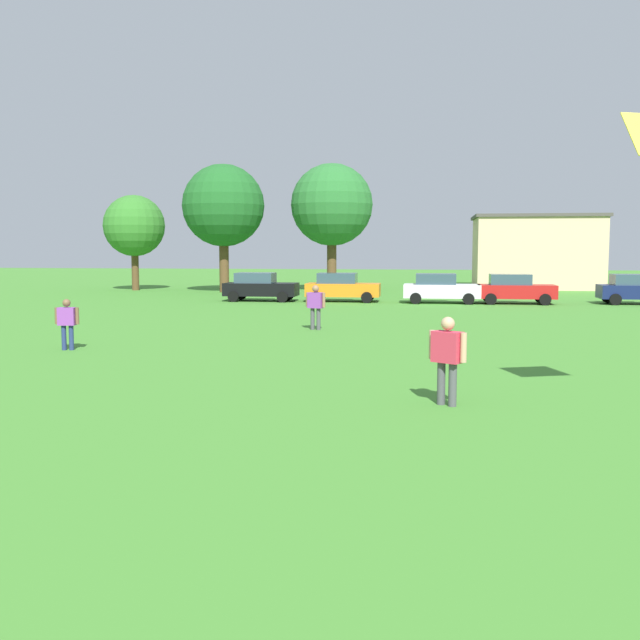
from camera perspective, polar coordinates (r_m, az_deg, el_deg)
name	(u,v)px	position (r m, az deg, el deg)	size (l,w,h in m)	color
ground_plane	(297,325)	(29.61, -1.81, -0.42)	(160.00, 160.00, 0.00)	#42842D
adult_bystander	(447,353)	(14.64, 9.93, -2.56)	(0.73, 0.59, 1.77)	#4C4C51
bystander_near_trees	(67,320)	(23.63, -19.18, 0.01)	(0.75, 0.34, 1.57)	navy
bystander_midfield	(316,303)	(27.88, -0.35, 1.31)	(0.79, 0.46, 1.72)	#4C4C51
parked_car_black_0	(260,287)	(43.37, -4.74, 2.61)	(4.30, 2.02, 1.68)	black
parked_car_orange_1	(342,287)	(42.77, 1.71, 2.59)	(4.30, 2.02, 1.68)	orange
parked_car_white_2	(440,288)	(42.14, 9.39, 2.47)	(4.30, 2.02, 1.68)	white
parked_car_red_3	(515,289)	(42.50, 14.98, 2.38)	(4.30, 2.02, 1.68)	red
parked_car_navy_4	(637,289)	(44.43, 23.58, 2.24)	(4.30, 2.02, 1.68)	#141E4C
tree_far_left	(134,226)	(56.26, -14.33, 7.13)	(4.53, 4.53, 7.07)	brown
tree_center	(223,206)	(52.55, -7.57, 8.84)	(5.81, 5.81, 9.05)	brown
tree_far_right	(332,205)	(53.11, 0.93, 8.97)	(5.91, 5.91, 9.21)	brown
house_left	(536,252)	(59.83, 16.51, 5.14)	(9.71, 7.39, 5.69)	beige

